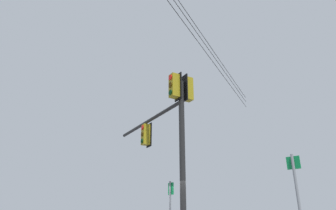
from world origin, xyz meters
TOP-DOWN VIEW (x-y plane):
  - signal_mast_assembly at (0.26, 0.08)m, footprint 1.81×5.47m
  - route_sign_primary at (2.22, -4.02)m, footprint 0.20×0.29m
  - overhead_wire_span at (1.12, -0.08)m, footprint 14.48×15.13m

SIDE VIEW (x-z plane):
  - route_sign_primary at x=2.22m, z-range 0.26..3.09m
  - signal_mast_assembly at x=0.26m, z-range 1.37..7.74m
  - overhead_wire_span at x=1.12m, z-range 8.96..9.81m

